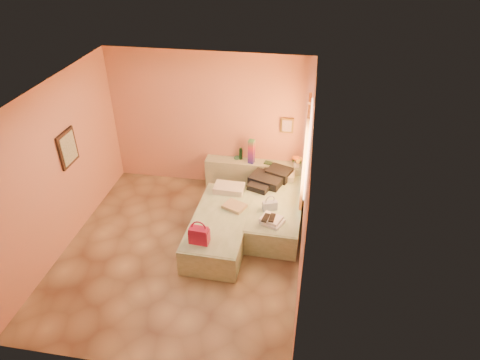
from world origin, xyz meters
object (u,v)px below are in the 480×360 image
object	(u,v)px
magenta_handbag	(199,235)
towel_stack	(272,221)
headboard_ledge	(255,176)
bed_left	(221,228)
flower_vase	(297,160)
water_bottle	(241,154)
blue_handbag	(270,206)
bed_right	(276,211)
green_book	(268,163)

from	to	relation	value
magenta_handbag	towel_stack	distance (m)	1.28
headboard_ledge	bed_left	bearing A→B (deg)	-102.44
bed_left	magenta_handbag	size ratio (longest dim) A/B	6.42
flower_vase	towel_stack	size ratio (longest dim) A/B	0.80
flower_vase	water_bottle	bearing A→B (deg)	174.47
bed_left	blue_handbag	bearing A→B (deg)	24.55
bed_right	flower_vase	world-z (taller)	flower_vase
headboard_ledge	blue_handbag	size ratio (longest dim) A/B	8.00
bed_right	magenta_handbag	distance (m)	1.78
headboard_ledge	magenta_handbag	distance (m)	2.49
water_bottle	blue_handbag	bearing A→B (deg)	-61.94
bed_right	towel_stack	world-z (taller)	towel_stack
green_book	bed_left	bearing A→B (deg)	-97.24
flower_vase	towel_stack	world-z (taller)	flower_vase
bed_right	blue_handbag	bearing A→B (deg)	-104.70
headboard_ledge	water_bottle	distance (m)	0.55
blue_handbag	bed_left	bearing A→B (deg)	-178.59
bed_right	magenta_handbag	size ratio (longest dim) A/B	6.42
flower_vase	bed_left	bearing A→B (deg)	-125.82
bed_right	water_bottle	size ratio (longest dim) A/B	8.11
water_bottle	green_book	bearing A→B (deg)	-8.24
bed_left	flower_vase	distance (m)	2.11
bed_left	headboard_ledge	bearing A→B (deg)	78.96
towel_stack	magenta_handbag	bearing A→B (deg)	-148.14
green_book	magenta_handbag	distance (m)	2.52
headboard_ledge	blue_handbag	world-z (taller)	blue_handbag
bed_right	magenta_handbag	world-z (taller)	magenta_handbag
blue_handbag	towel_stack	xyz separation A→B (m)	(0.08, -0.37, -0.03)
bed_right	headboard_ledge	bearing A→B (deg)	117.96
headboard_ledge	flower_vase	world-z (taller)	flower_vase
flower_vase	blue_handbag	size ratio (longest dim) A/B	1.10
bed_left	flower_vase	size ratio (longest dim) A/B	7.11
headboard_ledge	water_bottle	size ratio (longest dim) A/B	8.32
green_book	headboard_ledge	bearing A→B (deg)	-170.47
blue_handbag	towel_stack	distance (m)	0.38
bed_left	magenta_handbag	world-z (taller)	magenta_handbag
bed_left	bed_right	world-z (taller)	same
green_book	magenta_handbag	bearing A→B (deg)	-95.68
water_bottle	blue_handbag	distance (m)	1.62
water_bottle	bed_right	bearing A→B (deg)	-52.92
bed_right	flower_vase	bearing A→B (deg)	75.05
headboard_ledge	water_bottle	bearing A→B (deg)	168.26
headboard_ledge	bed_left	distance (m)	1.74
water_bottle	blue_handbag	xyz separation A→B (m)	(0.76, -1.42, -0.19)
bed_left	water_bottle	xyz separation A→B (m)	(0.06, 1.77, 0.52)
water_bottle	bed_left	bearing A→B (deg)	-91.83
flower_vase	magenta_handbag	world-z (taller)	flower_vase
green_book	flower_vase	bearing A→B (deg)	10.60
bed_left	water_bottle	size ratio (longest dim) A/B	8.11
water_bottle	green_book	xyz separation A→B (m)	(0.58, -0.08, -0.11)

